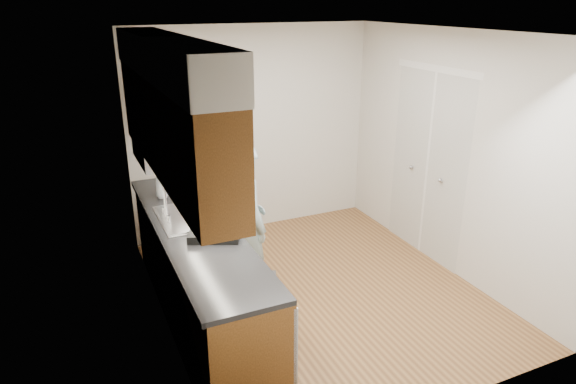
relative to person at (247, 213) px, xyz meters
The scene contains 16 objects.
floor 1.13m from the person, 16.47° to the right, with size 3.50×3.50×0.00m, color brown.
ceiling 1.75m from the person, 16.47° to the right, with size 3.50×3.50×0.00m, color white.
wall_left 0.93m from the person, 166.76° to the right, with size 0.02×3.50×2.50m, color beige.
wall_right 2.20m from the person, ahead, with size 0.02×3.50×2.50m, color beige.
wall_back 1.73m from the person, 66.83° to the left, with size 3.00×0.02×2.50m, color beige.
counter 0.70m from the person, 159.66° to the right, with size 0.64×2.80×1.30m.
upper_cabinets 1.26m from the person, 167.20° to the right, with size 0.47×2.80×1.21m.
closet_door 2.16m from the person, ahead, with size 0.02×1.22×2.05m, color silver.
floor_mat 0.88m from the person, 165.96° to the left, with size 0.55×0.93×0.02m, color #58585A.
person is the anchor object (origin of this frame).
soap_bottle_a 0.91m from the person, 137.67° to the left, with size 0.12×0.12×0.30m, color silver.
soap_bottle_b 0.74m from the person, 126.22° to the left, with size 0.08×0.09×0.19m, color silver.
soap_bottle_c 0.81m from the person, 128.03° to the left, with size 0.12×0.12×0.15m, color silver.
soda_can 0.61m from the person, 148.69° to the left, with size 0.06×0.06×0.11m, color red.
steel_can 0.55m from the person, 135.28° to the left, with size 0.07×0.07×0.13m, color #A5A5AA.
dish_rack 0.63m from the person, 133.86° to the right, with size 0.40×0.34×0.06m, color black.
Camera 1 is at (-2.12, -3.97, 2.76)m, focal length 32.00 mm.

